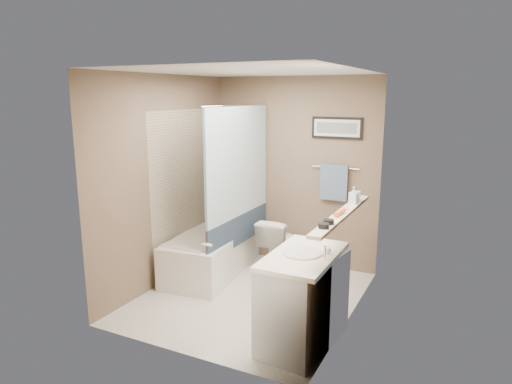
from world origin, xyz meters
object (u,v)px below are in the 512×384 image
at_px(candle_bowl_far, 329,222).
at_px(vanity, 303,302).
at_px(bathtub, 212,253).
at_px(hair_brush_front, 340,212).
at_px(glass_jar, 356,196).
at_px(soap_bottle, 354,195).
at_px(candle_bowl_near, 324,226).
at_px(toilet, 278,243).

bearing_deg(candle_bowl_far, vanity, -160.96).
distance_m(bathtub, hair_brush_front, 2.10).
bearing_deg(candle_bowl_far, glass_jar, 90.00).
bearing_deg(hair_brush_front, soap_bottle, 90.00).
xyz_separation_m(bathtub, hair_brush_front, (1.79, -0.68, 0.89)).
bearing_deg(glass_jar, bathtub, 177.53).
relative_size(candle_bowl_near, hair_brush_front, 0.41).
distance_m(bathtub, candle_bowl_near, 2.30).
distance_m(hair_brush_front, soap_bottle, 0.48).
distance_m(bathtub, candle_bowl_far, 2.23).
xyz_separation_m(candle_bowl_far, soap_bottle, (0.00, 0.81, 0.07)).
xyz_separation_m(candle_bowl_near, soap_bottle, (0.00, 0.94, 0.07)).
xyz_separation_m(hair_brush_front, glass_jar, (0.00, 0.60, 0.03)).
bearing_deg(toilet, candle_bowl_near, 122.73).
distance_m(candle_bowl_near, glass_jar, 1.06).
height_order(bathtub, soap_bottle, soap_bottle).
bearing_deg(candle_bowl_far, bathtub, 150.59).
xyz_separation_m(bathtub, soap_bottle, (1.79, -0.20, 0.95)).
height_order(glass_jar, soap_bottle, soap_bottle).
bearing_deg(toilet, hair_brush_front, 132.15).
relative_size(toilet, candle_bowl_far, 7.44).
bearing_deg(bathtub, vanity, -40.21).
distance_m(bathtub, soap_bottle, 2.03).
bearing_deg(hair_brush_front, toilet, 133.63).
bearing_deg(toilet, glass_jar, 151.81).
xyz_separation_m(bathtub, candle_bowl_near, (1.79, -1.14, 0.89)).
bearing_deg(glass_jar, candle_bowl_near, -90.00).
bearing_deg(candle_bowl_near, hair_brush_front, 90.00).
xyz_separation_m(candle_bowl_near, hair_brush_front, (0.00, 0.46, 0.00)).
bearing_deg(bathtub, soap_bottle, -12.70).
relative_size(vanity, candle_bowl_near, 10.00).
relative_size(candle_bowl_near, candle_bowl_far, 1.00).
bearing_deg(hair_brush_front, candle_bowl_far, -90.00).
xyz_separation_m(toilet, glass_jar, (1.10, -0.55, 0.83)).
distance_m(candle_bowl_far, hair_brush_front, 0.33).
height_order(vanity, candle_bowl_near, candle_bowl_near).
xyz_separation_m(candle_bowl_far, hair_brush_front, (0.00, 0.33, 0.00)).
distance_m(bathtub, toilet, 0.84).
height_order(vanity, candle_bowl_far, candle_bowl_far).
bearing_deg(vanity, hair_brush_front, 71.09).
xyz_separation_m(bathtub, glass_jar, (1.79, -0.08, 0.92)).
height_order(vanity, soap_bottle, soap_bottle).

